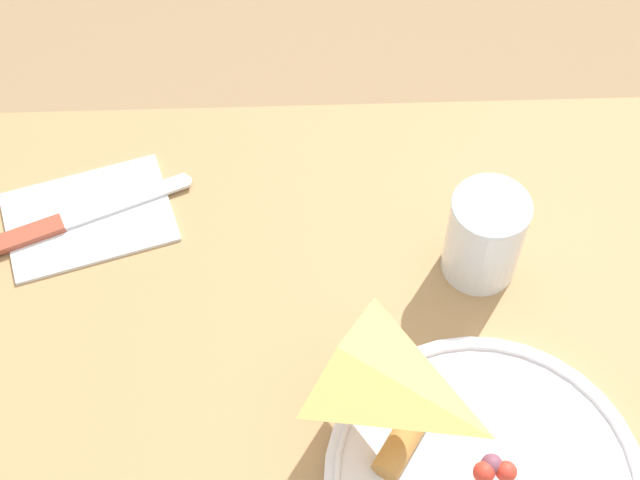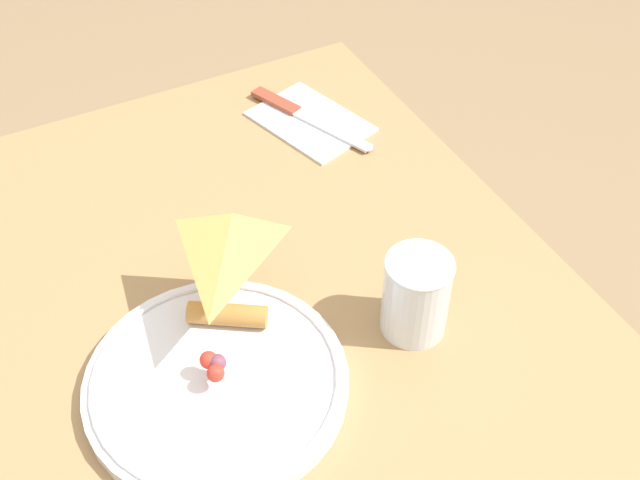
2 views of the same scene
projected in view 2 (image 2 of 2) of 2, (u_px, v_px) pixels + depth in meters
The scene contains 5 objects.
dining_table at pixel (276, 393), 0.97m from camera, with size 0.94×0.68×0.76m.
plate_pizza at pixel (217, 378), 0.80m from camera, with size 0.27×0.27×0.05m.
milk_glass at pixel (416, 299), 0.84m from camera, with size 0.07×0.07×0.10m.
napkin_folded at pixel (310, 121), 1.12m from camera, with size 0.18×0.15×0.00m.
butter_knife at pixel (304, 116), 1.13m from camera, with size 0.20×0.10×0.01m.
Camera 2 is at (0.52, -0.21, 1.44)m, focal length 45.00 mm.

